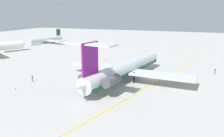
{
  "coord_description": "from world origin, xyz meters",
  "views": [
    {
      "loc": [
        -61.83,
        -12.23,
        18.34
      ],
      "look_at": [
        -3.84,
        10.16,
        2.86
      ],
      "focal_mm": 37.0,
      "sensor_mm": 36.0,
      "label": 1
    }
  ],
  "objects_px": {
    "airliner_mid_right": "(45,39)",
    "safety_cone_wingtip": "(105,59)",
    "ground_crew_near_nose": "(32,78)",
    "ground_crew_near_tail": "(215,70)",
    "safety_cone_nose": "(15,88)",
    "safety_cone_tail": "(107,58)",
    "main_jetliner": "(124,69)"
  },
  "relations": [
    {
      "from": "ground_crew_near_tail",
      "to": "safety_cone_nose",
      "type": "xyz_separation_m",
      "value": [
        -32.67,
        45.45,
        -0.86
      ]
    },
    {
      "from": "ground_crew_near_nose",
      "to": "safety_cone_wingtip",
      "type": "xyz_separation_m",
      "value": [
        33.46,
        -6.84,
        -0.89
      ]
    },
    {
      "from": "safety_cone_wingtip",
      "to": "main_jetliner",
      "type": "bearing_deg",
      "value": -146.88
    },
    {
      "from": "ground_crew_near_nose",
      "to": "safety_cone_nose",
      "type": "height_order",
      "value": "ground_crew_near_nose"
    },
    {
      "from": "airliner_mid_right",
      "to": "safety_cone_tail",
      "type": "height_order",
      "value": "airliner_mid_right"
    },
    {
      "from": "ground_crew_near_tail",
      "to": "safety_cone_tail",
      "type": "distance_m",
      "value": 39.61
    },
    {
      "from": "safety_cone_nose",
      "to": "safety_cone_tail",
      "type": "relative_size",
      "value": 1.0
    },
    {
      "from": "airliner_mid_right",
      "to": "ground_crew_near_tail",
      "type": "bearing_deg",
      "value": 77.24
    },
    {
      "from": "ground_crew_near_tail",
      "to": "ground_crew_near_nose",
      "type": "bearing_deg",
      "value": 46.47
    },
    {
      "from": "ground_crew_near_nose",
      "to": "safety_cone_wingtip",
      "type": "distance_m",
      "value": 34.17
    },
    {
      "from": "safety_cone_nose",
      "to": "safety_cone_tail",
      "type": "bearing_deg",
      "value": -9.37
    },
    {
      "from": "safety_cone_nose",
      "to": "safety_cone_wingtip",
      "type": "bearing_deg",
      "value": -9.26
    },
    {
      "from": "main_jetliner",
      "to": "safety_cone_tail",
      "type": "bearing_deg",
      "value": 41.09
    },
    {
      "from": "ground_crew_near_nose",
      "to": "main_jetliner",
      "type": "bearing_deg",
      "value": -109.2
    },
    {
      "from": "ground_crew_near_nose",
      "to": "safety_cone_tail",
      "type": "distance_m",
      "value": 35.83
    },
    {
      "from": "airliner_mid_right",
      "to": "ground_crew_near_nose",
      "type": "distance_m",
      "value": 78.29
    },
    {
      "from": "ground_crew_near_nose",
      "to": "ground_crew_near_tail",
      "type": "xyz_separation_m",
      "value": [
        26.16,
        -45.77,
        -0.02
      ]
    },
    {
      "from": "airliner_mid_right",
      "to": "main_jetliner",
      "type": "bearing_deg",
      "value": 60.8
    },
    {
      "from": "main_jetliner",
      "to": "safety_cone_nose",
      "type": "relative_size",
      "value": 75.71
    },
    {
      "from": "ground_crew_near_nose",
      "to": "safety_cone_tail",
      "type": "height_order",
      "value": "ground_crew_near_nose"
    },
    {
      "from": "ground_crew_near_nose",
      "to": "safety_cone_nose",
      "type": "bearing_deg",
      "value": 140.64
    },
    {
      "from": "airliner_mid_right",
      "to": "safety_cone_wingtip",
      "type": "height_order",
      "value": "airliner_mid_right"
    },
    {
      "from": "safety_cone_wingtip",
      "to": "ground_crew_near_tail",
      "type": "bearing_deg",
      "value": -100.63
    },
    {
      "from": "airliner_mid_right",
      "to": "safety_cone_nose",
      "type": "xyz_separation_m",
      "value": [
        -71.19,
        -44.42,
        -1.95
      ]
    },
    {
      "from": "safety_cone_wingtip",
      "to": "safety_cone_tail",
      "type": "height_order",
      "value": "same"
    },
    {
      "from": "safety_cone_wingtip",
      "to": "safety_cone_tail",
      "type": "relative_size",
      "value": 1.0
    },
    {
      "from": "main_jetliner",
      "to": "airliner_mid_right",
      "type": "xyz_separation_m",
      "value": [
        55.17,
        66.56,
        -1.09
      ]
    },
    {
      "from": "ground_crew_near_nose",
      "to": "ground_crew_near_tail",
      "type": "bearing_deg",
      "value": -102.41
    },
    {
      "from": "main_jetliner",
      "to": "airliner_mid_right",
      "type": "height_order",
      "value": "main_jetliner"
    },
    {
      "from": "main_jetliner",
      "to": "safety_cone_tail",
      "type": "height_order",
      "value": "main_jetliner"
    },
    {
      "from": "main_jetliner",
      "to": "safety_cone_nose",
      "type": "xyz_separation_m",
      "value": [
        -16.03,
        22.14,
        -3.05
      ]
    },
    {
      "from": "ground_crew_near_nose",
      "to": "airliner_mid_right",
      "type": "bearing_deg",
      "value": -7.87
    }
  ]
}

